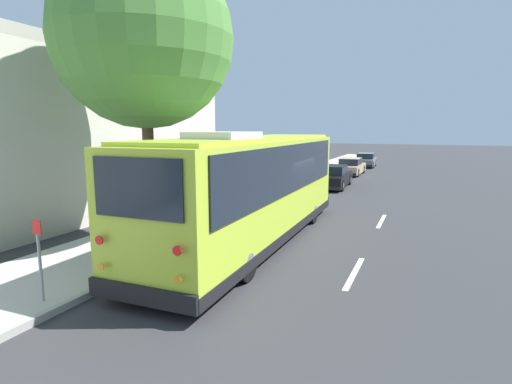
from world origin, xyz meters
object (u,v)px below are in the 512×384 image
at_px(parked_sedan_black, 333,177).
at_px(sign_post_near, 40,260).
at_px(sign_post_far, 102,244).
at_px(shuttle_bus, 253,184).
at_px(fire_hydrant, 271,190).
at_px(parked_sedan_tan, 351,167).
at_px(parked_sedan_gray, 366,160).
at_px(street_tree, 146,26).

height_order(parked_sedan_black, sign_post_near, sign_post_near).
bearing_deg(sign_post_far, shuttle_bus, -24.64).
bearing_deg(shuttle_bus, fire_hydrant, 15.60).
xyz_separation_m(sign_post_far, fire_hydrant, (10.99, 0.10, -0.31)).
relative_size(shuttle_bus, fire_hydrant, 13.56).
bearing_deg(fire_hydrant, parked_sedan_black, -16.76).
xyz_separation_m(parked_sedan_tan, parked_sedan_gray, (6.75, -0.14, -0.00)).
bearing_deg(sign_post_near, fire_hydrant, 0.46).
distance_m(street_tree, sign_post_near, 7.11).
height_order(sign_post_near, sign_post_far, sign_post_near).
distance_m(parked_sedan_black, street_tree, 15.16).
height_order(shuttle_bus, street_tree, street_tree).
height_order(parked_sedan_gray, street_tree, street_tree).
relative_size(sign_post_far, fire_hydrant, 1.70).
relative_size(parked_sedan_tan, sign_post_near, 2.75).
bearing_deg(parked_sedan_black, sign_post_far, 172.40).
height_order(parked_sedan_gray, sign_post_far, sign_post_far).
bearing_deg(parked_sedan_tan, shuttle_bus, -178.38).
distance_m(parked_sedan_tan, street_tree, 21.77).
bearing_deg(parked_sedan_black, parked_sedan_gray, -1.64).
xyz_separation_m(parked_sedan_gray, street_tree, (-27.62, 2.36, 5.80)).
bearing_deg(parked_sedan_gray, parked_sedan_black, 178.04).
height_order(sign_post_far, fire_hydrant, sign_post_far).
xyz_separation_m(parked_sedan_black, street_tree, (-13.81, 2.45, 5.76)).
distance_m(street_tree, fire_hydrant, 9.93).
distance_m(parked_sedan_tan, fire_hydrant, 12.94).
relative_size(shuttle_bus, parked_sedan_black, 2.37).
bearing_deg(shuttle_bus, parked_sedan_gray, -0.35).
bearing_deg(street_tree, parked_sedan_gray, -4.89).
distance_m(parked_sedan_black, sign_post_near, 18.46).
relative_size(parked_sedan_tan, sign_post_far, 3.24).
height_order(parked_sedan_black, parked_sedan_gray, parked_sedan_black).
bearing_deg(sign_post_far, sign_post_near, 180.00).
bearing_deg(sign_post_near, street_tree, 10.03).
height_order(parked_sedan_tan, fire_hydrant, parked_sedan_tan).
xyz_separation_m(street_tree, fire_hydrant, (8.02, -0.71, -5.82)).
bearing_deg(sign_post_near, shuttle_bus, -18.38).
distance_m(shuttle_bus, parked_sedan_tan, 19.66).
height_order(parked_sedan_tan, sign_post_near, sign_post_near).
height_order(parked_sedan_black, fire_hydrant, parked_sedan_black).
bearing_deg(parked_sedan_tan, sign_post_near, 176.91).
relative_size(street_tree, fire_hydrant, 11.35).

